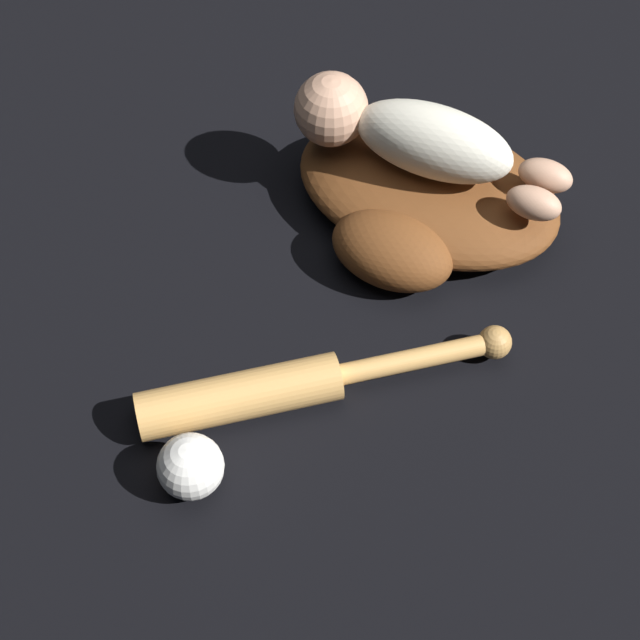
% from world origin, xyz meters
% --- Properties ---
extents(ground_plane, '(6.00, 6.00, 0.00)m').
position_xyz_m(ground_plane, '(0.00, 0.00, 0.00)').
color(ground_plane, black).
extents(baseball_glove, '(0.36, 0.29, 0.08)m').
position_xyz_m(baseball_glove, '(-0.04, 0.07, 0.04)').
color(baseball_glove, brown).
rests_on(baseball_glove, ground).
extents(baby_figure, '(0.37, 0.10, 0.10)m').
position_xyz_m(baby_figure, '(-0.01, 0.06, 0.13)').
color(baby_figure, silver).
rests_on(baby_figure, baseball_glove).
extents(baseball_bat, '(0.37, 0.32, 0.06)m').
position_xyz_m(baseball_bat, '(0.00, 0.40, 0.03)').
color(baseball_bat, tan).
rests_on(baseball_bat, ground).
extents(baseball, '(0.08, 0.08, 0.08)m').
position_xyz_m(baseball, '(0.05, 0.54, 0.04)').
color(baseball, white).
rests_on(baseball, ground).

